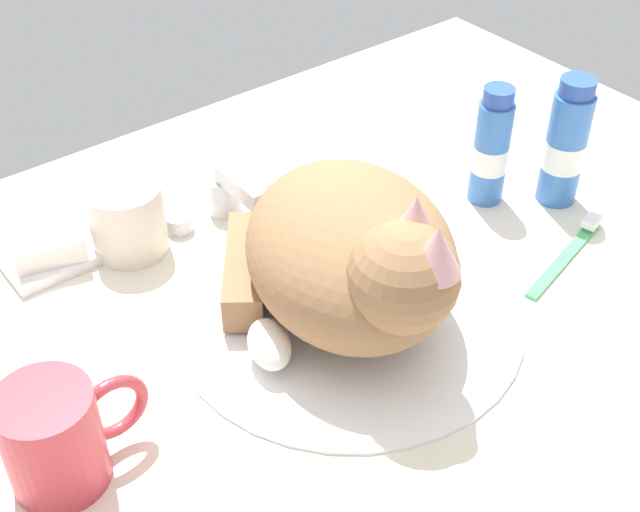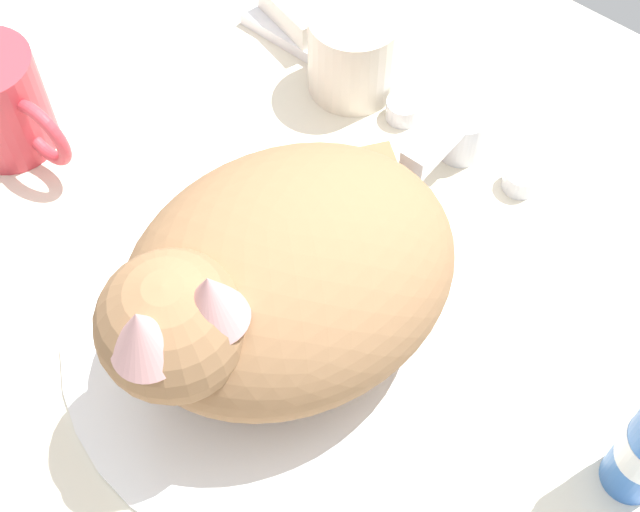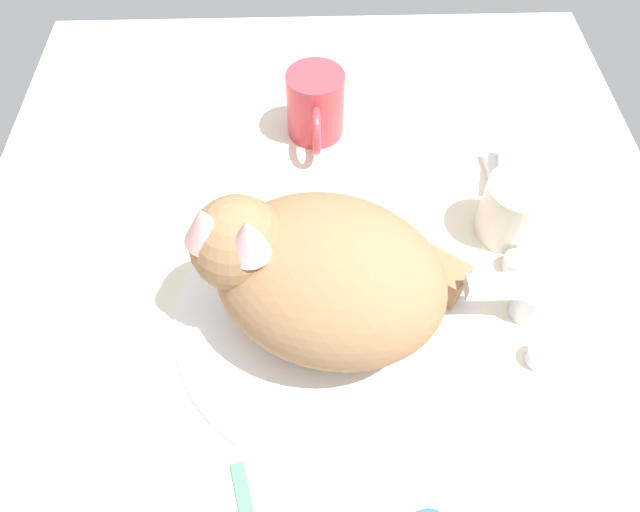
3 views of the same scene
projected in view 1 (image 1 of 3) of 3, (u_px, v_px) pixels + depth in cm
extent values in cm
cube|color=silver|center=(348.00, 327.00, 80.78)|extent=(110.00, 82.50, 3.00)
cylinder|color=white|center=(348.00, 312.00, 79.56)|extent=(32.23, 32.23, 0.86)
cylinder|color=silver|center=(224.00, 195.00, 91.27)|extent=(3.60, 3.60, 4.16)
cube|color=silver|center=(242.00, 186.00, 87.08)|extent=(2.00, 7.32, 2.00)
cylinder|color=silver|center=(179.00, 223.00, 89.34)|extent=(2.80, 2.80, 1.80)
cylinder|color=silver|center=(268.00, 185.00, 94.68)|extent=(2.80, 2.80, 1.80)
ellipsoid|color=#936B47|center=(350.00, 252.00, 75.14)|extent=(24.56, 27.19, 13.15)
sphere|color=#936B47|center=(403.00, 277.00, 66.98)|extent=(11.65, 11.65, 9.08)
ellipsoid|color=white|center=(393.00, 282.00, 69.56)|extent=(6.72, 7.26, 4.99)
cone|color=#DB9E9E|center=(415.00, 219.00, 66.43)|extent=(5.24, 5.24, 4.09)
cone|color=#DB9E9E|center=(437.00, 250.00, 63.41)|extent=(5.24, 5.24, 4.09)
cube|color=#936B47|center=(246.00, 269.00, 80.79)|extent=(10.84, 12.84, 3.64)
ellipsoid|color=white|center=(269.00, 344.00, 73.35)|extent=(5.31, 6.50, 3.27)
cylinder|color=#C63842|center=(52.00, 439.00, 63.03)|extent=(7.38, 7.38, 8.84)
torus|color=#C63842|center=(113.00, 408.00, 65.36)|extent=(5.95, 1.00, 5.95)
cylinder|color=silver|center=(127.00, 219.00, 85.18)|extent=(7.44, 7.44, 7.44)
cube|color=white|center=(52.00, 259.00, 85.21)|extent=(9.00, 6.40, 1.20)
cube|color=white|center=(49.00, 245.00, 84.07)|extent=(7.67, 6.44, 2.40)
cylinder|color=#3870C6|center=(491.00, 153.00, 90.78)|extent=(3.78, 3.78, 11.53)
cylinder|color=white|center=(490.00, 157.00, 91.15)|extent=(3.86, 3.86, 2.88)
cylinder|color=#2D51AD|center=(499.00, 96.00, 86.58)|extent=(3.21, 3.21, 1.80)
cylinder|color=#3870C6|center=(565.00, 149.00, 90.45)|extent=(4.28, 4.28, 12.55)
cylinder|color=white|center=(564.00, 154.00, 90.84)|extent=(4.37, 4.37, 3.14)
cylinder|color=#2D51AD|center=(578.00, 87.00, 85.93)|extent=(3.64, 3.64, 1.80)
cube|color=#4CB266|center=(564.00, 257.00, 85.76)|extent=(14.44, 4.84, 0.80)
cube|color=white|center=(592.00, 221.00, 89.07)|extent=(2.49, 1.95, 0.80)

